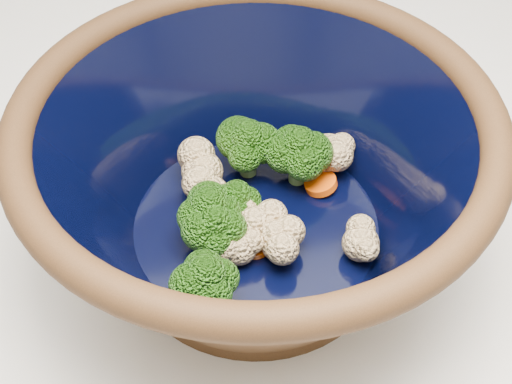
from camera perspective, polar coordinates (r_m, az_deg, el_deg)
name	(u,v)px	position (r m, az deg, el deg)	size (l,w,h in m)	color
mixing_bowl	(256,178)	(0.49, 0.00, 1.10)	(0.39, 0.39, 0.14)	black
vegetable_pile	(247,198)	(0.51, -0.75, -0.52)	(0.15, 0.16, 0.05)	#608442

